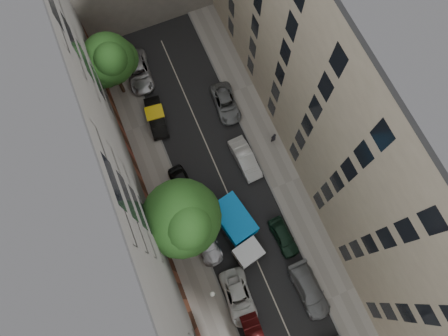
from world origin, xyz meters
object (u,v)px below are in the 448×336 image
car_left_6 (139,72)px  car_left_3 (206,241)px  car_right_3 (245,159)px  pedestrian (274,138)px  car_right_4 (226,103)px  tree_far (110,61)px  car_left_4 (184,186)px  tarp_truck (238,229)px  lamp_post (213,294)px  car_right_2 (284,237)px  car_right_1 (309,290)px  car_left_2 (239,297)px  car_left_5 (156,118)px  tree_mid (183,219)px

car_left_6 → car_left_3: bearing=-84.3°
car_right_3 → pedestrian: (3.39, 0.85, 0.19)m
car_right_4 → tree_far: bearing=153.3°
car_left_6 → car_left_4: bearing=-84.4°
car_left_3 → car_right_3: car_right_3 is taller
tarp_truck → tree_far: tree_far is taller
tarp_truck → pedestrian: 9.71m
lamp_post → car_right_2: bearing=15.9°
car_right_1 → pedestrian: bearing=75.9°
car_left_2 → car_left_4: 11.23m
car_left_3 → tree_far: (-1.99, 17.53, 5.09)m
car_right_1 → tree_far: tree_far is taller
car_left_5 → car_right_3: car_right_3 is taller
tree_mid → car_right_2: bearing=-26.0°
car_left_3 → car_right_1: size_ratio=0.91×
car_left_4 → car_right_4: 9.48m
car_left_2 → car_right_4: (6.20, 17.60, -0.04)m
car_left_3 → car_right_4: 13.89m
car_left_5 → car_right_2: 16.95m
car_right_1 → car_left_3: bearing=130.3°
tree_far → pedestrian: tree_far is taller
car_left_5 → car_right_3: (6.40, -7.40, 0.01)m
car_left_3 → car_right_2: (6.62, -2.40, -0.02)m
car_left_5 → car_right_2: car_left_5 is taller
car_left_4 → lamp_post: lamp_post is taller
lamp_post → car_left_2: bearing=-28.7°
car_right_3 → lamp_post: lamp_post is taller
car_left_4 → car_right_2: car_left_4 is taller
car_left_2 → car_left_6: car_left_6 is taller
lamp_post → car_left_6: bearing=87.3°
car_left_6 → car_right_4: size_ratio=1.12×
car_right_3 → car_right_4: bearing=81.0°
tarp_truck → car_left_5: (-3.00, 13.47, -0.82)m
car_left_5 → pedestrian: 11.78m
car_right_2 → car_right_3: size_ratio=0.84×
car_right_4 → pedestrian: pedestrian is taller
car_right_1 → lamp_post: 9.07m
car_left_2 → pedestrian: 15.19m
car_left_5 → car_right_3: 9.78m
car_left_6 → tree_far: tree_far is taller
car_left_4 → tree_mid: (-1.05, -4.25, 5.85)m
tarp_truck → tree_mid: bearing=146.3°
car_left_6 → tarp_truck: bearing=-75.3°
car_right_3 → car_left_2: bearing=-119.7°
pedestrian → tree_mid: bearing=17.6°
car_left_5 → car_left_6: bearing=95.5°
car_left_6 → car_right_3: size_ratio=1.15×
car_left_4 → lamp_post: 10.92m
car_left_2 → car_left_5: 18.82m
car_left_2 → pedestrian: size_ratio=3.13×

